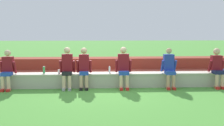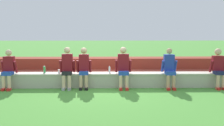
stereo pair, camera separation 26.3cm
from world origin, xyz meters
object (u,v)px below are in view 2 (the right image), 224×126
Objects in this scene: person_far_right at (170,67)px; water_bottle_mid_left at (44,70)px; person_left_of_center at (67,67)px; water_bottle_near_right at (110,70)px; person_rightmost_edge at (218,67)px; person_center at (84,67)px; person_far_left at (8,68)px; person_right_of_center at (123,66)px; plastic_cup_left_end at (59,71)px.

person_far_right is 4.30m from water_bottle_mid_left.
person_left_of_center reaches higher than water_bottle_near_right.
person_far_right is 1.01× the size of person_rightmost_edge.
person_rightmost_edge is at bearing -0.00° from person_left_of_center.
person_left_of_center is at bearing 180.00° from person_rightmost_edge.
water_bottle_mid_left is (-0.84, 0.29, -0.14)m from person_left_of_center.
person_rightmost_edge is at bearing -0.11° from person_center.
person_far_left is 2.52m from person_center.
person_far_right is at bearing 0.07° from person_center.
person_right_of_center is at bearing -5.75° from water_bottle_mid_left.
person_left_of_center is at bearing -179.10° from person_center.
water_bottle_mid_left is at bearing 177.18° from person_rightmost_edge.
water_bottle_near_right is at bearing 9.36° from person_left_of_center.
water_bottle_near_right is (3.39, 0.23, -0.09)m from person_far_left.
plastic_cup_left_end is at bearing 174.97° from person_right_of_center.
person_far_right is 10.56× the size of plastic_cup_left_end.
water_bottle_mid_left is at bearing 176.26° from person_far_right.
person_left_of_center is at bearing -19.32° from water_bottle_mid_left.
person_far_left is at bearing -176.04° from water_bottle_near_right.
water_bottle_near_right is at bearing 0.77° from plastic_cup_left_end.
person_far_right reaches higher than plastic_cup_left_end.
water_bottle_mid_left is 1.89× the size of plastic_cup_left_end.
person_far_right reaches higher than water_bottle_mid_left.
person_far_right reaches higher than person_far_left.
person_rightmost_edge reaches higher than person_far_left.
person_left_of_center is 1.04× the size of person_rightmost_edge.
person_left_of_center is (1.96, -0.00, 0.05)m from person_far_left.
person_left_of_center reaches higher than person_far_right.
person_left_of_center is at bearing -170.64° from water_bottle_near_right.
person_far_right is 1.66m from person_rightmost_edge.
water_bottle_near_right is 2.26m from water_bottle_mid_left.
person_left_of_center is 0.90m from water_bottle_mid_left.
person_right_of_center reaches higher than person_far_left.
person_left_of_center is 1.00× the size of person_right_of_center.
person_left_of_center is 1.45m from water_bottle_near_right.
plastic_cup_left_end is (-2.20, 0.19, -0.19)m from person_right_of_center.
person_rightmost_edge is at bearing -3.64° from water_bottle_near_right.
person_center is 1.43m from water_bottle_mid_left.
person_center is 0.99× the size of person_right_of_center.
water_bottle_mid_left is (-5.96, 0.29, -0.12)m from person_rightmost_edge.
water_bottle_near_right is (-0.47, 0.22, -0.15)m from person_right_of_center.
person_far_left is 1.96m from person_left_of_center.
person_left_of_center reaches higher than person_rightmost_edge.
person_right_of_center is at bearing 179.79° from person_far_right.
person_far_right is at bearing 179.57° from person_rightmost_edge.
water_bottle_mid_left is (-2.26, 0.06, 0.01)m from water_bottle_near_right.
water_bottle_near_right is (-2.03, 0.22, -0.11)m from person_far_right.
person_far_left reaches higher than water_bottle_mid_left.
person_rightmost_edge reaches higher than water_bottle_near_right.
plastic_cup_left_end is (-1.73, -0.02, -0.05)m from water_bottle_near_right.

